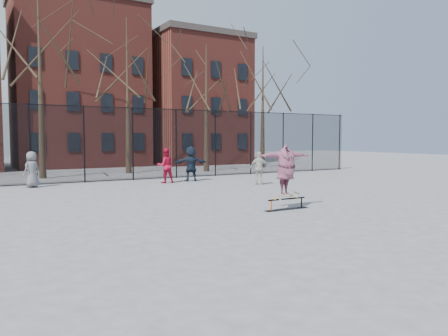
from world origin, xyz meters
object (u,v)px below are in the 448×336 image
skate_rail (287,205)px  skater (286,170)px  bystander_navy (191,164)px  skateboard (286,197)px  bystander_white (259,168)px  bystander_red (165,166)px  bystander_grey (32,170)px

skate_rail → skater: 1.14m
skater → bystander_navy: 10.03m
skateboard → bystander_white: bearing=61.3°
skate_rail → bystander_navy: bearing=81.9°
bystander_red → bystander_navy: 1.55m
bystander_white → bystander_red: bearing=-5.8°
skate_rail → bystander_white: size_ratio=1.02×
skate_rail → bystander_white: 7.48m
skater → bystander_white: skater is taller
skater → skate_rail: bearing=0.7°
skateboard → bystander_navy: (1.47, 9.92, 0.52)m
bystander_navy → bystander_red: bearing=19.0°
skateboard → bystander_grey: 12.68m
skate_rail → bystander_red: bystander_red is taller
skate_rail → skater: bearing=180.0°
skateboard → bystander_navy: 10.04m
bystander_navy → skateboard: bearing=94.8°
skate_rail → skateboard: 0.28m
skateboard → bystander_white: size_ratio=0.56×
bystander_white → skateboard: bearing=96.7°
skater → bystander_red: bearing=91.2°
skateboard → bystander_red: 9.77m
bystander_grey → bystander_navy: bystander_navy is taller
skate_rail → skateboard: size_ratio=1.84×
skate_rail → bystander_red: (-0.12, 9.76, 0.75)m
bystander_grey → bystander_red: (6.21, -1.24, 0.05)m
skate_rail → bystander_navy: size_ratio=0.89×
bystander_white → skate_rail: bearing=97.0°
skate_rail → bystander_grey: (-6.33, 11.00, 0.71)m
bystander_white → bystander_navy: bystander_navy is taller
bystander_red → skate_rail: bearing=95.1°
bystander_grey → bystander_red: 6.34m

